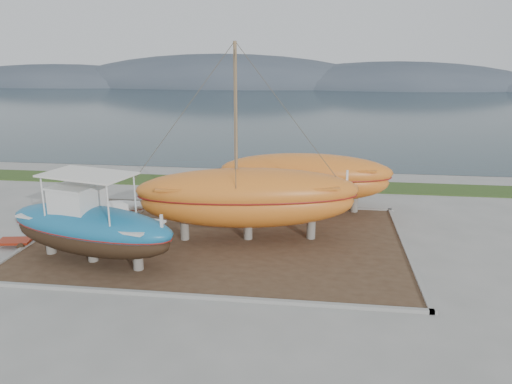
% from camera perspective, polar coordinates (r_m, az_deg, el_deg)
% --- Properties ---
extents(ground, '(140.00, 140.00, 0.00)m').
position_cam_1_polar(ground, '(21.63, -6.40, -9.37)').
color(ground, gray).
rests_on(ground, ground).
extents(dirt_patch, '(18.00, 12.00, 0.06)m').
position_cam_1_polar(dirt_patch, '(25.21, -4.23, -5.52)').
color(dirt_patch, '#422D1E').
rests_on(dirt_patch, ground).
extents(curb_frame, '(18.60, 12.60, 0.15)m').
position_cam_1_polar(curb_frame, '(25.19, -4.23, -5.43)').
color(curb_frame, gray).
rests_on(curb_frame, ground).
extents(grass_strip, '(44.00, 3.00, 0.08)m').
position_cam_1_polar(grass_strip, '(36.00, -0.51, 1.03)').
color(grass_strip, '#284219').
rests_on(grass_strip, ground).
extents(sea, '(260.00, 100.00, 0.04)m').
position_cam_1_polar(sea, '(89.60, 4.49, 9.71)').
color(sea, '#192C33').
rests_on(sea, ground).
extents(mountain_ridge, '(200.00, 36.00, 20.00)m').
position_cam_1_polar(mountain_ridge, '(144.37, 5.78, 11.89)').
color(mountain_ridge, '#333D49').
rests_on(mountain_ridge, ground).
extents(blue_caique, '(8.80, 4.65, 4.05)m').
position_cam_1_polar(blue_caique, '(23.16, -18.50, -2.85)').
color(blue_caique, '#186796').
rests_on(blue_caique, dirt_patch).
extents(white_dinghy, '(4.01, 2.48, 1.13)m').
position_cam_1_polar(white_dinghy, '(28.72, -16.06, -2.19)').
color(white_dinghy, silver).
rests_on(white_dinghy, dirt_patch).
extents(orange_sailboat, '(11.39, 4.92, 9.57)m').
position_cam_1_polar(orange_sailboat, '(23.99, -0.97, 5.39)').
color(orange_sailboat, orange).
rests_on(orange_sailboat, dirt_patch).
extents(orange_bare_hull, '(10.11, 3.14, 3.30)m').
position_cam_1_polar(orange_bare_hull, '(29.52, 5.64, 1.03)').
color(orange_bare_hull, orange).
rests_on(orange_bare_hull, dirt_patch).
extents(red_trailer, '(2.45, 1.54, 0.32)m').
position_cam_1_polar(red_trailer, '(27.12, -25.83, -5.27)').
color(red_trailer, maroon).
rests_on(red_trailer, ground).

